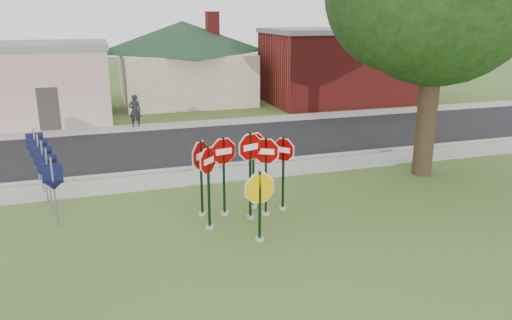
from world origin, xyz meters
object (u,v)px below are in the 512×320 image
object	(u,v)px
pedestrian	(135,111)
stop_sign_yellow	(260,198)
stop_sign_left	(208,177)
stop_sign_center	(250,163)

from	to	relation	value
pedestrian	stop_sign_yellow	bearing A→B (deg)	98.01
stop_sign_yellow	pedestrian	world-z (taller)	stop_sign_yellow
pedestrian	stop_sign_left	bearing A→B (deg)	94.13
stop_sign_center	stop_sign_yellow	size ratio (longest dim) A/B	1.33
stop_sign_center	stop_sign_yellow	xyz separation A→B (m)	(-0.20, -1.47, -0.49)
stop_sign_left	pedestrian	size ratio (longest dim) A/B	1.47
stop_sign_yellow	pedestrian	distance (m)	14.71
stop_sign_left	pedestrian	distance (m)	13.49
stop_sign_yellow	stop_sign_center	bearing A→B (deg)	82.09
stop_sign_center	pedestrian	bearing A→B (deg)	99.26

